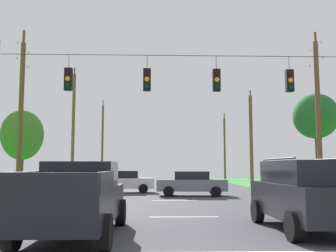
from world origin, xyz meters
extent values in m
cube|color=white|center=(0.00, 8.01, 0.00)|extent=(2.50, 0.15, 0.01)
cube|color=white|center=(0.00, 14.87, 0.00)|extent=(2.50, 0.15, 0.01)
cube|color=white|center=(0.00, 22.85, 0.00)|extent=(2.50, 0.15, 0.01)
cube|color=white|center=(0.00, 29.27, 0.00)|extent=(2.50, 0.15, 0.01)
cube|color=white|center=(0.00, 36.19, 0.00)|extent=(2.50, 0.15, 0.01)
cylinder|color=black|center=(0.07, 9.75, 6.50)|extent=(15.61, 0.02, 0.02)
cylinder|color=black|center=(-4.70, 9.75, 6.21)|extent=(0.02, 0.02, 0.58)
cube|color=black|center=(-4.70, 9.75, 5.44)|extent=(0.32, 0.24, 0.95)
cylinder|color=#310503|center=(-4.70, 9.61, 5.74)|extent=(0.20, 0.04, 0.20)
cylinder|color=orange|center=(-4.70, 9.61, 5.44)|extent=(0.20, 0.04, 0.20)
cylinder|color=black|center=(-4.70, 9.61, 5.14)|extent=(0.20, 0.04, 0.20)
cylinder|color=black|center=(-1.41, 9.75, 6.21)|extent=(0.02, 0.02, 0.58)
cube|color=black|center=(-1.41, 9.75, 5.44)|extent=(0.32, 0.24, 0.95)
cylinder|color=#310503|center=(-1.41, 9.61, 5.74)|extent=(0.20, 0.04, 0.20)
cylinder|color=orange|center=(-1.41, 9.61, 5.44)|extent=(0.20, 0.04, 0.20)
cylinder|color=black|center=(-1.41, 9.61, 5.14)|extent=(0.20, 0.04, 0.20)
cylinder|color=black|center=(1.52, 9.75, 6.21)|extent=(0.02, 0.02, 0.58)
cube|color=black|center=(1.52, 9.75, 5.44)|extent=(0.32, 0.24, 0.95)
cylinder|color=#310503|center=(1.52, 9.61, 5.74)|extent=(0.20, 0.04, 0.20)
cylinder|color=orange|center=(1.52, 9.61, 5.44)|extent=(0.20, 0.04, 0.20)
cylinder|color=black|center=(1.52, 9.61, 5.14)|extent=(0.20, 0.04, 0.20)
cylinder|color=black|center=(4.64, 9.75, 6.21)|extent=(0.02, 0.02, 0.58)
cube|color=black|center=(4.64, 9.75, 5.44)|extent=(0.32, 0.24, 0.95)
cylinder|color=#310503|center=(4.64, 9.61, 5.74)|extent=(0.20, 0.04, 0.20)
cylinder|color=orange|center=(4.64, 9.61, 5.44)|extent=(0.20, 0.04, 0.20)
cylinder|color=black|center=(4.64, 9.61, 5.14)|extent=(0.20, 0.04, 0.20)
cube|color=black|center=(-3.12, 4.22, 0.82)|extent=(2.01, 5.41, 0.85)
cube|color=black|center=(-3.12, 4.87, 1.60)|extent=(1.86, 1.90, 0.70)
cube|color=black|center=(-4.06, 2.87, 1.48)|extent=(0.11, 2.38, 0.45)
cube|color=black|center=(-2.18, 2.87, 1.48)|extent=(0.11, 2.38, 0.45)
cube|color=black|center=(-3.13, 1.57, 1.48)|extent=(1.96, 0.11, 0.45)
cylinder|color=black|center=(-4.11, 6.06, 0.40)|extent=(0.28, 0.80, 0.80)
cylinder|color=black|center=(-2.11, 6.05, 0.40)|extent=(0.28, 0.80, 0.80)
cylinder|color=black|center=(-4.12, 2.39, 0.40)|extent=(0.28, 0.80, 0.80)
cylinder|color=black|center=(-2.12, 2.38, 0.40)|extent=(0.28, 0.80, 0.80)
cube|color=black|center=(3.27, 4.87, 0.85)|extent=(2.00, 4.82, 0.95)
cube|color=black|center=(3.28, 4.72, 1.66)|extent=(1.83, 3.22, 0.65)
cylinder|color=black|center=(2.43, 4.71, 2.03)|extent=(0.08, 2.72, 0.05)
cylinder|color=black|center=(4.13, 4.73, 2.03)|extent=(0.08, 2.72, 0.05)
cylinder|color=black|center=(2.28, 6.49, 0.38)|extent=(0.27, 0.76, 0.76)
cylinder|color=black|center=(4.23, 6.51, 0.38)|extent=(0.27, 0.76, 0.76)
cylinder|color=black|center=(2.32, 3.23, 0.38)|extent=(0.27, 0.76, 0.76)
cube|color=silver|center=(-3.37, 21.27, 0.67)|extent=(4.42, 2.10, 0.70)
cube|color=black|center=(-3.37, 21.27, 1.27)|extent=(2.21, 1.77, 0.50)
cylinder|color=black|center=(-4.72, 20.27, 0.32)|extent=(0.65, 0.27, 0.64)
cylinder|color=black|center=(-4.85, 22.06, 0.32)|extent=(0.65, 0.27, 0.64)
cylinder|color=black|center=(-1.89, 20.47, 0.32)|extent=(0.65, 0.27, 0.64)
cylinder|color=black|center=(-2.02, 22.27, 0.32)|extent=(0.65, 0.27, 0.64)
cube|color=slate|center=(1.22, 18.09, 0.67)|extent=(4.42, 2.11, 0.70)
cube|color=black|center=(1.22, 18.09, 1.27)|extent=(2.21, 1.77, 0.50)
cylinder|color=black|center=(-0.26, 17.30, 0.32)|extent=(0.65, 0.27, 0.64)
cylinder|color=black|center=(-0.13, 19.09, 0.32)|extent=(0.65, 0.27, 0.64)
cylinder|color=black|center=(2.57, 17.09, 0.32)|extent=(0.65, 0.27, 0.64)
cylinder|color=black|center=(2.70, 18.89, 0.32)|extent=(0.65, 0.27, 0.64)
cube|color=maroon|center=(-6.58, 16.41, 0.67)|extent=(4.31, 1.83, 0.70)
cube|color=black|center=(-6.58, 16.41, 1.27)|extent=(2.11, 1.63, 0.50)
cylinder|color=black|center=(-5.15, 17.30, 0.32)|extent=(0.64, 0.22, 0.64)
cylinder|color=black|center=(-5.16, 15.50, 0.32)|extent=(0.64, 0.22, 0.64)
cylinder|color=black|center=(-7.99, 17.31, 0.32)|extent=(0.64, 0.22, 0.64)
cylinder|color=black|center=(-8.00, 15.51, 0.32)|extent=(0.64, 0.22, 0.64)
cylinder|color=brown|center=(8.22, 15.36, 4.52)|extent=(0.28, 0.28, 9.04)
cube|color=brown|center=(8.22, 15.36, 8.64)|extent=(0.12, 0.12, 1.96)
cylinder|color=#B2B7BC|center=(8.22, 16.14, 8.76)|extent=(0.08, 0.08, 0.12)
cylinder|color=#B2B7BC|center=(8.22, 14.57, 8.76)|extent=(0.08, 0.08, 0.12)
cube|color=brown|center=(8.22, 15.36, 7.74)|extent=(0.12, 0.12, 2.37)
cylinder|color=#B2B7BC|center=(8.22, 16.30, 7.86)|extent=(0.08, 0.08, 0.12)
cylinder|color=#B2B7BC|center=(8.22, 14.41, 7.86)|extent=(0.08, 0.08, 0.12)
cylinder|color=brown|center=(8.25, 31.12, 4.39)|extent=(0.34, 0.34, 8.78)
cube|color=brown|center=(8.25, 31.12, 8.38)|extent=(0.12, 0.12, 1.91)
cylinder|color=#B2B7BC|center=(8.25, 31.89, 8.50)|extent=(0.08, 0.08, 0.12)
cylinder|color=#B2B7BC|center=(8.25, 30.36, 8.50)|extent=(0.08, 0.08, 0.12)
cube|color=brown|center=(8.25, 31.12, 7.48)|extent=(0.12, 0.12, 2.17)
cylinder|color=#B2B7BC|center=(8.25, 31.99, 7.60)|extent=(0.08, 0.08, 0.12)
cylinder|color=#B2B7BC|center=(8.25, 30.26, 7.60)|extent=(0.08, 0.08, 0.12)
cylinder|color=brown|center=(8.60, 47.74, 4.30)|extent=(0.27, 0.27, 8.61)
cube|color=brown|center=(8.60, 47.74, 8.21)|extent=(0.12, 0.12, 2.39)
cylinder|color=#B2B7BC|center=(8.60, 48.70, 8.33)|extent=(0.08, 0.08, 0.12)
cylinder|color=#B2B7BC|center=(8.60, 46.79, 8.33)|extent=(0.08, 0.08, 0.12)
cube|color=brown|center=(8.60, 47.74, 7.31)|extent=(0.12, 0.12, 1.84)
cylinder|color=#B2B7BC|center=(8.60, 48.48, 7.43)|extent=(0.08, 0.08, 0.12)
cylinder|color=#B2B7BC|center=(8.60, 47.00, 7.43)|extent=(0.08, 0.08, 0.12)
cylinder|color=brown|center=(-8.76, 15.91, 4.49)|extent=(0.27, 0.27, 8.98)
cube|color=brown|center=(-8.76, 15.91, 8.58)|extent=(0.12, 0.12, 2.33)
cylinder|color=#B2B7BC|center=(-8.76, 16.84, 8.70)|extent=(0.08, 0.08, 0.12)
cylinder|color=#B2B7BC|center=(-8.76, 14.97, 8.70)|extent=(0.08, 0.08, 0.12)
cube|color=brown|center=(-8.76, 15.91, 7.68)|extent=(0.12, 0.12, 2.38)
cylinder|color=#B2B7BC|center=(-8.76, 16.86, 7.80)|extent=(0.08, 0.08, 0.12)
cylinder|color=#B2B7BC|center=(-8.76, 14.96, 7.80)|extent=(0.08, 0.08, 0.12)
cylinder|color=brown|center=(-8.96, 30.81, 5.38)|extent=(0.30, 0.30, 10.76)
cube|color=brown|center=(-8.96, 30.81, 10.36)|extent=(0.12, 0.12, 2.02)
cylinder|color=#B2B7BC|center=(-8.96, 31.62, 10.48)|extent=(0.08, 0.08, 0.12)
cylinder|color=#B2B7BC|center=(-8.96, 30.00, 10.48)|extent=(0.08, 0.08, 0.12)
cube|color=brown|center=(-8.96, 30.81, 9.46)|extent=(0.12, 0.12, 1.92)
cylinder|color=#B2B7BC|center=(-8.96, 31.58, 9.58)|extent=(0.08, 0.08, 0.12)
cylinder|color=#B2B7BC|center=(-8.96, 30.04, 9.58)|extent=(0.08, 0.08, 0.12)
cylinder|color=brown|center=(-8.66, 48.90, 5.26)|extent=(0.30, 0.30, 10.52)
cube|color=brown|center=(-8.66, 48.90, 10.12)|extent=(0.12, 0.12, 2.38)
cylinder|color=#B2B7BC|center=(-8.66, 49.86, 10.24)|extent=(0.08, 0.08, 0.12)
cylinder|color=#B2B7BC|center=(-8.66, 47.95, 10.24)|extent=(0.08, 0.08, 0.12)
cube|color=brown|center=(-8.66, 48.90, 9.22)|extent=(0.12, 0.12, 2.21)
cylinder|color=#B2B7BC|center=(-8.66, 49.79, 9.34)|extent=(0.08, 0.08, 0.12)
cylinder|color=#B2B7BC|center=(-8.66, 48.02, 9.34)|extent=(0.08, 0.08, 0.12)
cylinder|color=brown|center=(-11.58, 24.51, 1.61)|extent=(0.35, 0.35, 3.23)
ellipsoid|color=#3B7925|center=(-11.58, 24.51, 4.32)|extent=(3.27, 3.27, 3.99)
cylinder|color=brown|center=(11.24, 22.87, 2.36)|extent=(0.27, 0.27, 4.72)
ellipsoid|color=#246027|center=(11.24, 22.87, 5.68)|extent=(3.44, 3.44, 3.47)
camera|label=1|loc=(-1.02, -6.21, 1.81)|focal=41.37mm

